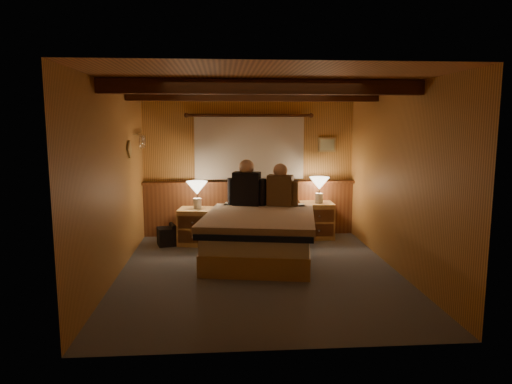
{
  "coord_description": "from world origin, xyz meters",
  "views": [
    {
      "loc": [
        -0.46,
        -5.71,
        1.91
      ],
      "look_at": [
        -0.01,
        0.4,
        0.99
      ],
      "focal_mm": 32.0,
      "sensor_mm": 36.0,
      "label": 1
    }
  ],
  "objects": [
    {
      "name": "ceiling_beams",
      "position": [
        0.0,
        0.15,
        2.31
      ],
      "size": [
        3.6,
        1.65,
        0.16
      ],
      "color": "#462311",
      "rests_on": "ceiling"
    },
    {
      "name": "ceiling",
      "position": [
        0.0,
        0.0,
        2.4
      ],
      "size": [
        4.2,
        4.2,
        0.0
      ],
      "primitive_type": "plane",
      "rotation": [
        3.14,
        0.0,
        0.0
      ],
      "color": "#D99151",
      "rests_on": "wall_back"
    },
    {
      "name": "wall_right",
      "position": [
        1.8,
        0.0,
        1.2
      ],
      "size": [
        0.0,
        4.2,
        4.2
      ],
      "primitive_type": "plane",
      "rotation": [
        1.57,
        0.0,
        -1.57
      ],
      "color": "#D2984B",
      "rests_on": "floor"
    },
    {
      "name": "lamp_right",
      "position": [
        1.14,
        1.69,
        0.9
      ],
      "size": [
        0.33,
        0.33,
        0.43
      ],
      "color": "silver",
      "rests_on": "nightstand_right"
    },
    {
      "name": "bed",
      "position": [
        0.06,
        0.57,
        0.34
      ],
      "size": [
        1.78,
        2.15,
        0.66
      ],
      "rotation": [
        0.0,
        0.0,
        -0.17
      ],
      "color": "tan",
      "rests_on": "floor"
    },
    {
      "name": "wall_back",
      "position": [
        0.0,
        2.1,
        1.2
      ],
      "size": [
        3.6,
        0.0,
        3.6
      ],
      "primitive_type": "plane",
      "rotation": [
        1.57,
        0.0,
        0.0
      ],
      "color": "#D2984B",
      "rests_on": "floor"
    },
    {
      "name": "wall_front",
      "position": [
        0.0,
        -2.1,
        1.2
      ],
      "size": [
        3.6,
        0.0,
        3.6
      ],
      "primitive_type": "plane",
      "rotation": [
        -1.57,
        0.0,
        0.0
      ],
      "color": "#D2984B",
      "rests_on": "floor"
    },
    {
      "name": "framed_print",
      "position": [
        1.35,
        2.08,
        1.55
      ],
      "size": [
        0.3,
        0.04,
        0.25
      ],
      "color": "tan",
      "rests_on": "wall_back"
    },
    {
      "name": "wall_left",
      "position": [
        -1.8,
        0.0,
        1.2
      ],
      "size": [
        0.0,
        4.2,
        4.2
      ],
      "primitive_type": "plane",
      "rotation": [
        1.57,
        0.0,
        1.57
      ],
      "color": "#D2984B",
      "rests_on": "floor"
    },
    {
      "name": "nightstand_left",
      "position": [
        -0.9,
        1.46,
        0.29
      ],
      "size": [
        0.58,
        0.53,
        0.57
      ],
      "rotation": [
        0.0,
        0.0,
        -0.13
      ],
      "color": "tan",
      "rests_on": "floor"
    },
    {
      "name": "wainscot",
      "position": [
        0.0,
        2.04,
        0.49
      ],
      "size": [
        3.6,
        0.23,
        0.94
      ],
      "color": "brown",
      "rests_on": "wall_back"
    },
    {
      "name": "person_left",
      "position": [
        -0.09,
        1.27,
        0.95
      ],
      "size": [
        0.59,
        0.34,
        0.74
      ],
      "rotation": [
        0.0,
        0.0,
        -0.26
      ],
      "color": "black",
      "rests_on": "bed"
    },
    {
      "name": "coat_rail",
      "position": [
        -1.72,
        1.58,
        1.67
      ],
      "size": [
        0.05,
        0.55,
        0.24
      ],
      "color": "silver",
      "rests_on": "wall_left"
    },
    {
      "name": "curtain_window",
      "position": [
        0.0,
        2.03,
        1.52
      ],
      "size": [
        2.18,
        0.09,
        1.11
      ],
      "color": "#462311",
      "rests_on": "wall_back"
    },
    {
      "name": "nightstand_right",
      "position": [
        1.12,
        1.73,
        0.3
      ],
      "size": [
        0.56,
        0.51,
        0.6
      ],
      "rotation": [
        0.0,
        0.0,
        -0.03
      ],
      "color": "tan",
      "rests_on": "floor"
    },
    {
      "name": "duffel_bag",
      "position": [
        -1.26,
        1.44,
        0.15
      ],
      "size": [
        0.53,
        0.4,
        0.34
      ],
      "rotation": [
        0.0,
        0.0,
        0.28
      ],
      "color": "black",
      "rests_on": "floor"
    },
    {
      "name": "person_right",
      "position": [
        0.43,
        1.19,
        0.93
      ],
      "size": [
        0.54,
        0.32,
        0.68
      ],
      "rotation": [
        0.0,
        0.0,
        -0.31
      ],
      "color": "brown",
      "rests_on": "bed"
    },
    {
      "name": "lamp_left",
      "position": [
        -0.86,
        1.46,
        0.88
      ],
      "size": [
        0.33,
        0.33,
        0.44
      ],
      "color": "silver",
      "rests_on": "nightstand_left"
    },
    {
      "name": "floor",
      "position": [
        0.0,
        0.0,
        0.0
      ],
      "size": [
        4.2,
        4.2,
        0.0
      ],
      "primitive_type": "plane",
      "color": "#4F545E",
      "rests_on": "ground"
    }
  ]
}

